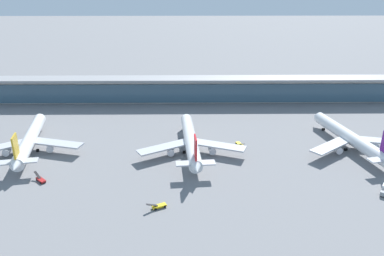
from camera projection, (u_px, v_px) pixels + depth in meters
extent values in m
plane|color=slate|center=(193.00, 164.00, 155.18)|extent=(1200.00, 1200.00, 0.00)
cylinder|color=white|center=(30.00, 139.00, 166.03)|extent=(14.46, 51.17, 5.38)
cone|color=white|center=(41.00, 117.00, 191.22)|extent=(6.06, 5.71, 5.27)
cone|color=white|center=(15.00, 167.00, 140.89)|extent=(5.83, 6.69, 4.84)
cube|color=black|center=(40.00, 118.00, 188.07)|extent=(4.37, 2.92, 0.65)
cube|color=#B7BABF|center=(57.00, 143.00, 164.18)|extent=(23.94, 11.98, 0.65)
cylinder|color=silver|center=(7.00, 151.00, 160.76)|extent=(3.62, 4.37, 2.97)
cylinder|color=silver|center=(50.00, 148.00, 163.89)|extent=(3.62, 4.37, 2.97)
cube|color=gold|center=(15.00, 146.00, 142.77)|extent=(1.81, 6.51, 8.35)
cube|color=#B7BABF|center=(17.00, 162.00, 144.19)|extent=(15.34, 6.68, 0.46)
cylinder|color=black|center=(23.00, 151.00, 164.64)|extent=(1.33, 1.48, 1.30)
cylinder|color=black|center=(38.00, 150.00, 165.69)|extent=(1.33, 1.48, 1.30)
cylinder|color=black|center=(40.00, 131.00, 186.28)|extent=(1.33, 1.48, 1.30)
cylinder|color=white|center=(190.00, 140.00, 165.21)|extent=(9.09, 51.29, 5.38)
cone|color=white|center=(186.00, 118.00, 190.78)|extent=(5.61, 5.22, 5.27)
cone|color=white|center=(197.00, 168.00, 139.68)|extent=(5.26, 6.26, 4.84)
cube|color=black|center=(186.00, 118.00, 187.58)|extent=(4.19, 2.52, 0.65)
cube|color=#B7BABF|center=(164.00, 147.00, 160.32)|extent=(23.04, 16.80, 0.65)
cube|color=#B7BABF|center=(218.00, 145.00, 162.14)|extent=(23.74, 14.13, 0.65)
cylinder|color=silver|center=(171.00, 152.00, 160.73)|extent=(3.25, 4.10, 2.97)
cylinder|color=silver|center=(212.00, 150.00, 162.12)|extent=(3.25, 4.10, 2.97)
cube|color=red|center=(195.00, 147.00, 141.63)|extent=(1.12, 6.53, 8.35)
cube|color=#B7BABF|center=(196.00, 163.00, 143.04)|extent=(15.11, 5.16, 0.46)
cylinder|color=black|center=(184.00, 152.00, 164.07)|extent=(1.21, 1.38, 1.30)
cylinder|color=black|center=(198.00, 152.00, 164.53)|extent=(1.21, 1.38, 1.30)
cylinder|color=black|center=(187.00, 131.00, 185.74)|extent=(1.21, 1.38, 1.30)
cylinder|color=white|center=(349.00, 137.00, 168.05)|extent=(16.05, 51.02, 5.38)
cone|color=white|center=(317.00, 116.00, 193.06)|extent=(6.18, 5.85, 5.27)
cube|color=black|center=(320.00, 116.00, 189.92)|extent=(4.42, 3.03, 0.65)
cube|color=#B7BABF|center=(331.00, 146.00, 161.76)|extent=(21.90, 19.01, 0.65)
cube|color=#B7BABF|center=(379.00, 141.00, 166.56)|extent=(23.95, 11.30, 0.65)
cylinder|color=silver|center=(337.00, 150.00, 162.54)|extent=(3.73, 4.44, 2.97)
cylinder|color=silver|center=(374.00, 146.00, 166.19)|extent=(3.73, 4.44, 2.97)
cylinder|color=black|center=(346.00, 149.00, 166.58)|extent=(1.36, 1.51, 1.30)
cylinder|color=black|center=(358.00, 148.00, 167.81)|extent=(1.36, 1.51, 1.30)
cylinder|color=black|center=(323.00, 129.00, 188.17)|extent=(1.36, 1.51, 1.30)
cube|color=gray|center=(384.00, 194.00, 131.87)|extent=(2.92, 2.80, 1.50)
cube|color=black|center=(384.00, 194.00, 131.15)|extent=(1.75, 1.30, 0.70)
cylinder|color=black|center=(381.00, 194.00, 133.32)|extent=(0.75, 0.89, 0.90)
cylinder|color=black|center=(383.00, 188.00, 136.97)|extent=(0.75, 0.89, 0.90)
cube|color=yellow|center=(159.00, 206.00, 125.75)|extent=(5.11, 3.71, 0.60)
cube|color=black|center=(152.00, 205.00, 124.34)|extent=(3.95, 2.53, 1.72)
cylinder|color=black|center=(155.00, 209.00, 124.48)|extent=(0.93, 0.64, 0.90)
cylinder|color=black|center=(154.00, 207.00, 125.85)|extent=(0.93, 0.64, 0.90)
cylinder|color=black|center=(165.00, 207.00, 125.86)|extent=(0.93, 0.64, 0.90)
cylinder|color=black|center=(163.00, 204.00, 127.24)|extent=(0.93, 0.64, 0.90)
cube|color=#B21E1E|center=(41.00, 180.00, 141.76)|extent=(4.68, 4.66, 0.60)
cube|color=black|center=(37.00, 175.00, 142.92)|extent=(3.44, 3.42, 1.72)
cylinder|color=black|center=(37.00, 180.00, 142.40)|extent=(0.84, 0.83, 0.90)
cylinder|color=black|center=(41.00, 178.00, 143.51)|extent=(0.84, 0.83, 0.90)
cylinder|color=black|center=(41.00, 183.00, 140.24)|extent=(0.84, 0.83, 0.90)
cylinder|color=black|center=(45.00, 181.00, 141.34)|extent=(0.84, 0.83, 0.90)
cube|color=yellow|center=(239.00, 144.00, 171.50)|extent=(3.30, 5.13, 0.60)
cube|color=black|center=(242.00, 144.00, 168.98)|extent=(2.17, 4.03, 1.72)
cylinder|color=black|center=(243.00, 146.00, 170.42)|extent=(0.56, 0.94, 0.90)
cylinder|color=black|center=(240.00, 146.00, 169.89)|extent=(0.56, 0.94, 0.90)
cylinder|color=black|center=(239.00, 143.00, 173.34)|extent=(0.56, 0.94, 0.90)
cylinder|color=black|center=(236.00, 144.00, 172.81)|extent=(0.56, 0.94, 0.90)
cube|color=beige|center=(191.00, 90.00, 229.06)|extent=(259.99, 8.00, 14.00)
cube|color=#3D5B70|center=(191.00, 93.00, 225.34)|extent=(254.79, 0.50, 11.20)
cube|color=gray|center=(191.00, 79.00, 224.37)|extent=(265.19, 12.80, 1.20)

